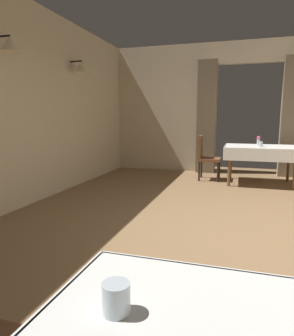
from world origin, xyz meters
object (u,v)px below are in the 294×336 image
(glass_near_b, at_px, (116,298))
(chair_mid_left, at_px, (206,155))
(flower_vase_mid, at_px, (258,140))
(dining_table_mid, at_px, (261,150))
(glass_mid_b, at_px, (261,144))

(glass_near_b, bearing_deg, chair_mid_left, 93.71)
(chair_mid_left, bearing_deg, flower_vase_mid, -0.97)
(dining_table_mid, relative_size, flower_vase_mid, 7.18)
(glass_near_b, bearing_deg, dining_table_mid, 82.94)
(glass_near_b, bearing_deg, flower_vase_mid, 83.54)
(chair_mid_left, xyz_separation_m, glass_near_b, (0.37, -5.77, 0.28))
(dining_table_mid, xyz_separation_m, flower_vase_mid, (-0.05, 0.09, 0.19))
(dining_table_mid, bearing_deg, flower_vase_mid, 118.05)
(chair_mid_left, height_order, glass_near_b, chair_mid_left)
(dining_table_mid, distance_m, glass_mid_b, 0.25)
(chair_mid_left, height_order, flower_vase_mid, flower_vase_mid)
(dining_table_mid, relative_size, glass_mid_b, 12.57)
(dining_table_mid, distance_m, chair_mid_left, 1.09)
(dining_table_mid, distance_m, flower_vase_mid, 0.22)
(chair_mid_left, height_order, glass_mid_b, chair_mid_left)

